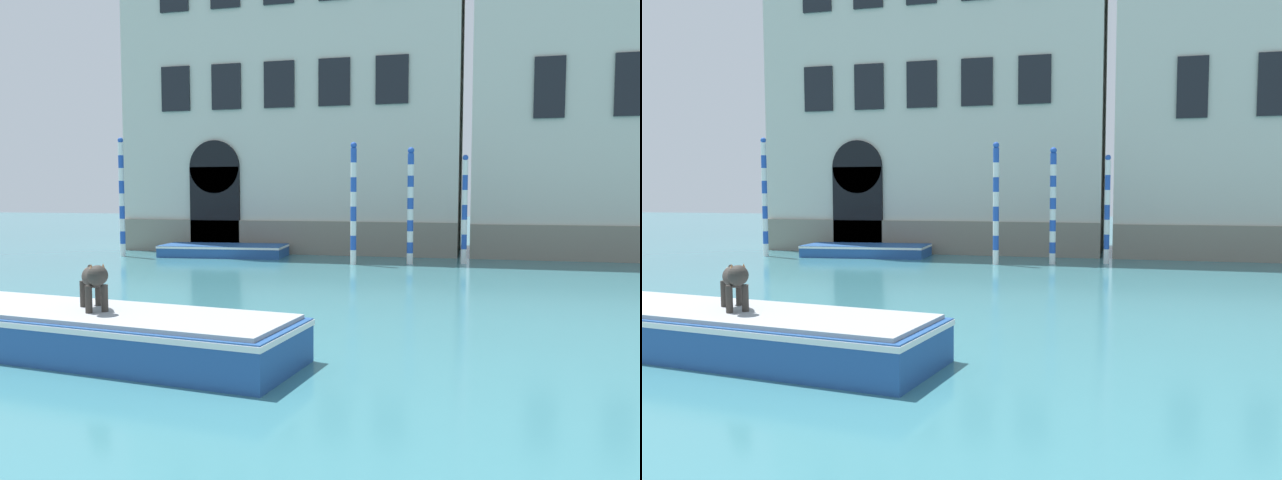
% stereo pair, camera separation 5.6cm
% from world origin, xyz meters
% --- Properties ---
extents(palazzo_left, '(13.88, 6.13, 18.88)m').
position_xyz_m(palazzo_left, '(1.63, 23.08, 9.42)').
color(palazzo_left, beige).
rests_on(palazzo_left, ground_plane).
extents(boat_foreground, '(7.85, 2.70, 0.70)m').
position_xyz_m(boat_foreground, '(3.02, 4.63, 0.37)').
color(boat_foreground, '#234C8C').
rests_on(boat_foreground, ground_plane).
extents(dog_on_deck, '(0.82, 0.88, 0.74)m').
position_xyz_m(dog_on_deck, '(3.66, 4.54, 1.18)').
color(dog_on_deck, '#332D28').
rests_on(dog_on_deck, boat_foreground).
extents(boat_moored_near_palazzo, '(4.90, 2.31, 0.45)m').
position_xyz_m(boat_moored_near_palazzo, '(-0.17, 18.65, 0.24)').
color(boat_moored_near_palazzo, '#234C8C').
rests_on(boat_moored_near_palazzo, ground_plane).
extents(mooring_pole_0, '(0.21, 0.21, 4.54)m').
position_xyz_m(mooring_pole_0, '(-3.95, 17.69, 2.28)').
color(mooring_pole_0, white).
rests_on(mooring_pole_0, ground_plane).
extents(mooring_pole_1, '(0.19, 0.19, 3.74)m').
position_xyz_m(mooring_pole_1, '(8.84, 18.28, 1.88)').
color(mooring_pole_1, white).
rests_on(mooring_pole_1, ground_plane).
extents(mooring_pole_2, '(0.22, 0.22, 3.99)m').
position_xyz_m(mooring_pole_2, '(7.04, 17.73, 2.01)').
color(mooring_pole_2, white).
rests_on(mooring_pole_2, ground_plane).
extents(mooring_pole_3, '(0.21, 0.21, 4.15)m').
position_xyz_m(mooring_pole_3, '(5.17, 17.19, 2.09)').
color(mooring_pole_3, white).
rests_on(mooring_pole_3, ground_plane).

